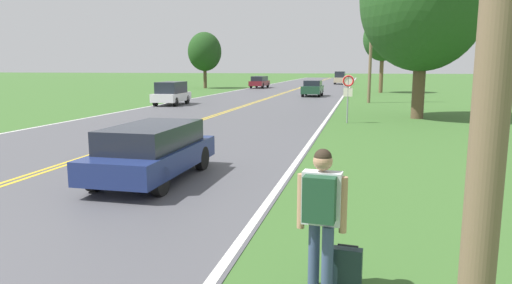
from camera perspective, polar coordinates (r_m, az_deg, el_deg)
The scene contains 11 objects.
hitchhiker_person at distance 5.64m, azimuth 8.15°, elevation -7.95°, with size 0.61×0.46×1.81m.
suitcase at distance 6.06m, azimuth 11.33°, elevation -15.27°, with size 0.38×0.18×0.59m.
traffic_sign at distance 23.14m, azimuth 11.44°, elevation 6.76°, with size 0.60×0.10×2.40m.
utility_pole_midground at distance 36.94m, azimuth 14.19°, elevation 12.35°, with size 1.80×0.24×9.45m.
tree_left_verge at distance 61.40m, azimuth -6.44°, elevation 11.15°, with size 4.40×4.40×7.31m.
tree_behind_sign at distance 52.00m, azimuth 15.57°, elevation 12.33°, with size 4.17×4.17×8.21m.
car_dark_blue_hatchback_nearest at distance 11.54m, azimuth -12.78°, elevation -0.99°, with size 1.80×4.24×1.38m.
car_white_van_approaching at distance 34.40m, azimuth -10.53°, elevation 6.05°, with size 1.89×3.98×1.70m.
car_dark_green_sedan_mid_near at distance 44.25m, azimuth 7.10°, elevation 6.71°, with size 1.78×4.02×1.51m.
car_maroon_suv_mid_far at distance 61.35m, azimuth 0.44°, elevation 7.56°, with size 1.88×4.79×1.57m.
car_champagne_van_receding at distance 76.61m, azimuth 10.46°, elevation 7.92°, with size 1.78×4.87×2.07m.
Camera 1 is at (8.29, -2.91, 2.77)m, focal length 32.00 mm.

